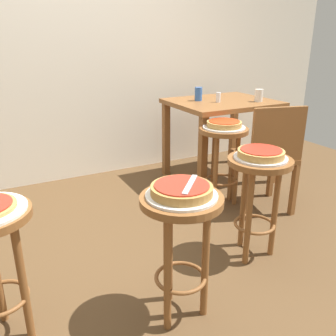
{
  "coord_description": "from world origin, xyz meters",
  "views": [
    {
      "loc": [
        -0.78,
        -1.76,
        1.32
      ],
      "look_at": [
        0.15,
        0.01,
        0.58
      ],
      "focal_mm": 38.55,
      "sensor_mm": 36.0,
      "label": 1
    }
  ],
  "objects_px": {
    "stool_foreground": "(181,230)",
    "serving_plate_rear": "(224,127)",
    "dining_table": "(221,114)",
    "pizza_server_knife": "(190,184)",
    "cup_near_edge": "(259,95)",
    "pizza_foreground": "(182,189)",
    "serving_plate_middle": "(260,158)",
    "pizza_rear": "(224,124)",
    "cup_far_edge": "(198,94)",
    "pizza_middle": "(261,153)",
    "wooden_chair": "(268,155)",
    "condiment_shaker": "(218,97)",
    "serving_plate_foreground": "(182,195)",
    "stool_middle": "(258,185)",
    "stool_rear": "(223,149)"
  },
  "relations": [
    {
      "from": "stool_foreground",
      "to": "cup_far_edge",
      "type": "height_order",
      "value": "cup_far_edge"
    },
    {
      "from": "pizza_rear",
      "to": "wooden_chair",
      "type": "bearing_deg",
      "value": -47.9
    },
    {
      "from": "pizza_foreground",
      "to": "pizza_rear",
      "type": "distance_m",
      "value": 1.31
    },
    {
      "from": "serving_plate_foreground",
      "to": "stool_foreground",
      "type": "bearing_deg",
      "value": -97.13
    },
    {
      "from": "stool_middle",
      "to": "pizza_rear",
      "type": "relative_size",
      "value": 2.39
    },
    {
      "from": "serving_plate_middle",
      "to": "dining_table",
      "type": "xyz_separation_m",
      "value": [
        0.57,
        1.18,
        -0.01
      ]
    },
    {
      "from": "pizza_foreground",
      "to": "cup_near_edge",
      "type": "xyz_separation_m",
      "value": [
        1.49,
        1.23,
        0.14
      ]
    },
    {
      "from": "pizza_middle",
      "to": "pizza_rear",
      "type": "xyz_separation_m",
      "value": [
        0.25,
        0.7,
        0.0
      ]
    },
    {
      "from": "dining_table",
      "to": "pizza_server_knife",
      "type": "distance_m",
      "value": 1.88
    },
    {
      "from": "serving_plate_foreground",
      "to": "pizza_middle",
      "type": "height_order",
      "value": "pizza_middle"
    },
    {
      "from": "pizza_middle",
      "to": "pizza_server_knife",
      "type": "height_order",
      "value": "pizza_server_knife"
    },
    {
      "from": "serving_plate_foreground",
      "to": "serving_plate_rear",
      "type": "distance_m",
      "value": 1.31
    },
    {
      "from": "stool_middle",
      "to": "serving_plate_rear",
      "type": "xyz_separation_m",
      "value": [
        0.25,
        0.7,
        0.17
      ]
    },
    {
      "from": "serving_plate_middle",
      "to": "pizza_rear",
      "type": "height_order",
      "value": "pizza_rear"
    },
    {
      "from": "serving_plate_foreground",
      "to": "pizza_server_knife",
      "type": "height_order",
      "value": "pizza_server_knife"
    },
    {
      "from": "cup_far_edge",
      "to": "wooden_chair",
      "type": "distance_m",
      "value": 0.91
    },
    {
      "from": "pizza_foreground",
      "to": "pizza_rear",
      "type": "xyz_separation_m",
      "value": [
        0.92,
        0.94,
        0.0
      ]
    },
    {
      "from": "serving_plate_middle",
      "to": "dining_table",
      "type": "distance_m",
      "value": 1.31
    },
    {
      "from": "cup_near_edge",
      "to": "pizza_foreground",
      "type": "bearing_deg",
      "value": -140.54
    },
    {
      "from": "stool_foreground",
      "to": "wooden_chair",
      "type": "bearing_deg",
      "value": 30.74
    },
    {
      "from": "condiment_shaker",
      "to": "stool_rear",
      "type": "bearing_deg",
      "value": -119.07
    },
    {
      "from": "pizza_foreground",
      "to": "cup_far_edge",
      "type": "height_order",
      "value": "cup_far_edge"
    },
    {
      "from": "serving_plate_middle",
      "to": "pizza_server_knife",
      "type": "height_order",
      "value": "pizza_server_knife"
    },
    {
      "from": "stool_rear",
      "to": "dining_table",
      "type": "xyz_separation_m",
      "value": [
        0.32,
        0.48,
        0.16
      ]
    },
    {
      "from": "stool_foreground",
      "to": "pizza_middle",
      "type": "distance_m",
      "value": 0.74
    },
    {
      "from": "serving_plate_foreground",
      "to": "pizza_foreground",
      "type": "relative_size",
      "value": 1.16
    },
    {
      "from": "dining_table",
      "to": "pizza_middle",
      "type": "bearing_deg",
      "value": -115.79
    },
    {
      "from": "stool_middle",
      "to": "stool_foreground",
      "type": "bearing_deg",
      "value": -159.94
    },
    {
      "from": "pizza_middle",
      "to": "wooden_chair",
      "type": "relative_size",
      "value": 0.32
    },
    {
      "from": "pizza_middle",
      "to": "cup_far_edge",
      "type": "bearing_deg",
      "value": 73.69
    },
    {
      "from": "stool_foreground",
      "to": "serving_plate_rear",
      "type": "distance_m",
      "value": 1.33
    },
    {
      "from": "stool_foreground",
      "to": "pizza_rear",
      "type": "relative_size",
      "value": 2.39
    },
    {
      "from": "cup_far_edge",
      "to": "condiment_shaker",
      "type": "bearing_deg",
      "value": -54.22
    },
    {
      "from": "cup_near_edge",
      "to": "pizza_server_knife",
      "type": "bearing_deg",
      "value": -139.51
    },
    {
      "from": "pizza_foreground",
      "to": "pizza_server_knife",
      "type": "xyz_separation_m",
      "value": [
        0.03,
        -0.02,
        0.03
      ]
    },
    {
      "from": "serving_plate_middle",
      "to": "serving_plate_rear",
      "type": "distance_m",
      "value": 0.74
    },
    {
      "from": "stool_foreground",
      "to": "serving_plate_rear",
      "type": "relative_size",
      "value": 1.96
    },
    {
      "from": "cup_near_edge",
      "to": "condiment_shaker",
      "type": "relative_size",
      "value": 1.28
    },
    {
      "from": "serving_plate_middle",
      "to": "cup_far_edge",
      "type": "height_order",
      "value": "cup_far_edge"
    },
    {
      "from": "stool_rear",
      "to": "wooden_chair",
      "type": "bearing_deg",
      "value": -47.9
    },
    {
      "from": "pizza_rear",
      "to": "pizza_foreground",
      "type": "bearing_deg",
      "value": -134.14
    },
    {
      "from": "dining_table",
      "to": "wooden_chair",
      "type": "bearing_deg",
      "value": -96.7
    },
    {
      "from": "pizza_foreground",
      "to": "serving_plate_middle",
      "type": "distance_m",
      "value": 0.71
    },
    {
      "from": "dining_table",
      "to": "serving_plate_foreground",
      "type": "bearing_deg",
      "value": -130.96
    },
    {
      "from": "serving_plate_foreground",
      "to": "wooden_chair",
      "type": "bearing_deg",
      "value": 30.74
    },
    {
      "from": "stool_rear",
      "to": "serving_plate_foreground",
      "type": "bearing_deg",
      "value": -134.14
    },
    {
      "from": "serving_plate_middle",
      "to": "pizza_rear",
      "type": "relative_size",
      "value": 1.16
    },
    {
      "from": "pizza_rear",
      "to": "dining_table",
      "type": "distance_m",
      "value": 0.58
    },
    {
      "from": "stool_foreground",
      "to": "dining_table",
      "type": "relative_size",
      "value": 0.7
    },
    {
      "from": "pizza_foreground",
      "to": "pizza_rear",
      "type": "height_order",
      "value": "same"
    }
  ]
}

